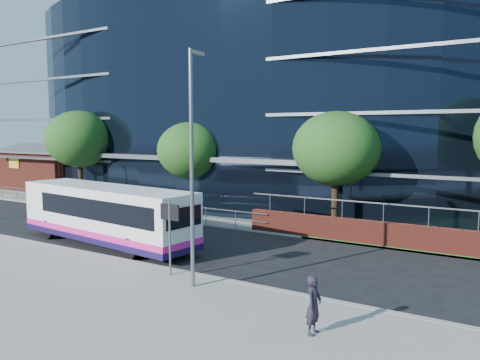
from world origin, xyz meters
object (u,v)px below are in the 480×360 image
Objects in this scene: tree_far_b at (190,150)px; tree_far_c at (336,149)px; tree_far_a at (79,139)px; streetlight_east at (192,162)px; brick_pavilion at (54,169)px; pedestrian at (314,305)px; street_sign at (170,222)px; city_bus at (107,214)px.

tree_far_c is (10.00, -0.50, 0.33)m from tree_far_b.
tree_far_a is 22.05m from streetlight_east.
tree_far_b is 0.93× the size of tree_far_c.
brick_pavilion is 5.49× the size of pedestrian.
street_sign reaches higher than pedestrian.
street_sign is 20.63m from tree_far_a.
street_sign is 1.79× the size of pedestrian.
brick_pavilion is at bearing 171.18° from tree_far_c.
brick_pavilion is 10.48m from tree_far_a.
city_bus is at bearing -135.99° from tree_far_c.
tree_far_a reaches higher than tree_far_b.
street_sign is (26.50, -15.09, 0.21)m from brick_pavilion.
brick_pavilion is 30.49m from street_sign.
brick_pavilion is at bearing 154.63° from city_bus.
city_bus is (20.58, -12.63, -0.44)m from brick_pavilion.
tree_far_b is at bearing 127.63° from streetlight_east.
tree_far_c is at bearing 0.00° from tree_far_a.
streetlight_east is 6.27m from pedestrian.
streetlight_east reaches higher than pedestrian.
streetlight_east is 8.54m from city_bus.
street_sign is 0.46× the size of tree_far_b.
tree_far_b is (10.00, 0.50, -0.65)m from tree_far_a.
city_bus is at bearing 157.50° from street_sign.
city_bus is 13.21m from pedestrian.
tree_far_a is at bearing 148.83° from street_sign.
brick_pavilion is at bearing 168.12° from tree_far_b.
tree_far_c reaches higher than pedestrian.
tree_far_a is at bearing 62.38° from pedestrian.
streetlight_east is (28.00, -15.67, 2.50)m from brick_pavilion.
tree_far_c is at bearing -2.86° from tree_far_b.
tree_far_c is 0.61× the size of city_bus.
tree_far_a is (-17.50, 10.59, 2.71)m from street_sign.
city_bus reaches higher than pedestrian.
tree_far_c is at bearing 84.89° from streetlight_east.
tree_far_b is at bearing 46.99° from pedestrian.
city_bus is (-7.42, 3.04, -2.94)m from streetlight_east.
tree_far_c is 4.16× the size of pedestrian.
pedestrian is (33.00, -17.09, -1.00)m from brick_pavilion.
streetlight_east is at bearing -29.24° from brick_pavilion.
tree_far_b reaches higher than city_bus.
street_sign is 11.14m from tree_far_c.
brick_pavilion is at bearing 62.69° from pedestrian.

